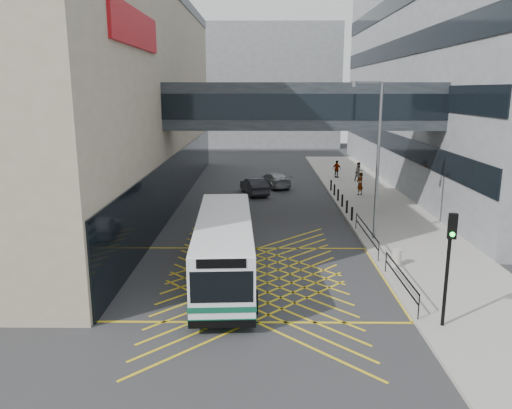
{
  "coord_description": "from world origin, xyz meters",
  "views": [
    {
      "loc": [
        0.24,
        -21.79,
        8.55
      ],
      "look_at": [
        0.0,
        4.0,
        2.6
      ],
      "focal_mm": 35.0,
      "sensor_mm": 36.0,
      "label": 1
    }
  ],
  "objects_px": {
    "pedestrian_a": "(360,184)",
    "pedestrian_c": "(337,169)",
    "car_white": "(211,226)",
    "litter_bin": "(397,257)",
    "bus": "(224,247)",
    "car_silver": "(274,179)",
    "traffic_light": "(449,254)",
    "street_lamp": "(375,152)",
    "car_dark": "(254,186)",
    "pedestrian_b": "(359,172)"
  },
  "relations": [
    {
      "from": "car_white",
      "to": "street_lamp",
      "type": "bearing_deg",
      "value": 179.66
    },
    {
      "from": "pedestrian_c",
      "to": "car_dark",
      "type": "bearing_deg",
      "value": 84.1
    },
    {
      "from": "car_white",
      "to": "traffic_light",
      "type": "xyz_separation_m",
      "value": [
        9.59,
        -11.91,
        2.32
      ]
    },
    {
      "from": "car_dark",
      "to": "pedestrian_c",
      "type": "relative_size",
      "value": 2.66
    },
    {
      "from": "street_lamp",
      "to": "pedestrian_b",
      "type": "xyz_separation_m",
      "value": [
        2.84,
        18.59,
        -4.15
      ]
    },
    {
      "from": "street_lamp",
      "to": "pedestrian_a",
      "type": "relative_size",
      "value": 4.81
    },
    {
      "from": "car_silver",
      "to": "pedestrian_a",
      "type": "bearing_deg",
      "value": 127.01
    },
    {
      "from": "car_silver",
      "to": "street_lamp",
      "type": "height_order",
      "value": "street_lamp"
    },
    {
      "from": "car_white",
      "to": "litter_bin",
      "type": "height_order",
      "value": "car_white"
    },
    {
      "from": "bus",
      "to": "car_silver",
      "type": "distance_m",
      "value": 22.72
    },
    {
      "from": "pedestrian_c",
      "to": "car_silver",
      "type": "bearing_deg",
      "value": 74.5
    },
    {
      "from": "car_silver",
      "to": "pedestrian_b",
      "type": "bearing_deg",
      "value": 173.24
    },
    {
      "from": "car_silver",
      "to": "pedestrian_b",
      "type": "relative_size",
      "value": 2.56
    },
    {
      "from": "street_lamp",
      "to": "pedestrian_c",
      "type": "relative_size",
      "value": 5.25
    },
    {
      "from": "bus",
      "to": "traffic_light",
      "type": "xyz_separation_m",
      "value": [
        8.26,
        -4.87,
        1.34
      ]
    },
    {
      "from": "car_white",
      "to": "bus",
      "type": "bearing_deg",
      "value": 105.78
    },
    {
      "from": "pedestrian_a",
      "to": "pedestrian_c",
      "type": "height_order",
      "value": "pedestrian_a"
    },
    {
      "from": "car_white",
      "to": "traffic_light",
      "type": "distance_m",
      "value": 15.47
    },
    {
      "from": "traffic_light",
      "to": "litter_bin",
      "type": "distance_m",
      "value": 6.91
    },
    {
      "from": "car_white",
      "to": "litter_bin",
      "type": "bearing_deg",
      "value": 155.67
    },
    {
      "from": "litter_bin",
      "to": "pedestrian_c",
      "type": "relative_size",
      "value": 0.49
    },
    {
      "from": "car_dark",
      "to": "pedestrian_b",
      "type": "height_order",
      "value": "pedestrian_b"
    },
    {
      "from": "pedestrian_b",
      "to": "pedestrian_c",
      "type": "relative_size",
      "value": 1.05
    },
    {
      "from": "bus",
      "to": "pedestrian_c",
      "type": "bearing_deg",
      "value": 68.12
    },
    {
      "from": "traffic_light",
      "to": "street_lamp",
      "type": "height_order",
      "value": "street_lamp"
    },
    {
      "from": "car_dark",
      "to": "pedestrian_a",
      "type": "relative_size",
      "value": 2.44
    },
    {
      "from": "bus",
      "to": "pedestrian_c",
      "type": "distance_m",
      "value": 28.07
    },
    {
      "from": "pedestrian_b",
      "to": "pedestrian_c",
      "type": "xyz_separation_m",
      "value": [
        -1.8,
        1.82,
        -0.04
      ]
    },
    {
      "from": "street_lamp",
      "to": "pedestrian_a",
      "type": "height_order",
      "value": "street_lamp"
    },
    {
      "from": "car_white",
      "to": "street_lamp",
      "type": "distance_m",
      "value": 10.44
    },
    {
      "from": "street_lamp",
      "to": "pedestrian_a",
      "type": "bearing_deg",
      "value": 60.79
    },
    {
      "from": "car_dark",
      "to": "traffic_light",
      "type": "relative_size",
      "value": 1.05
    },
    {
      "from": "car_dark",
      "to": "car_silver",
      "type": "distance_m",
      "value": 3.65
    },
    {
      "from": "traffic_light",
      "to": "car_silver",
      "type": "bearing_deg",
      "value": 111.67
    },
    {
      "from": "car_white",
      "to": "pedestrian_b",
      "type": "distance_m",
      "value": 21.5
    },
    {
      "from": "traffic_light",
      "to": "street_lamp",
      "type": "relative_size",
      "value": 0.48
    },
    {
      "from": "bus",
      "to": "pedestrian_b",
      "type": "xyz_separation_m",
      "value": [
        10.86,
        24.74,
        -0.56
      ]
    },
    {
      "from": "pedestrian_c",
      "to": "street_lamp",
      "type": "bearing_deg",
      "value": 128.82
    },
    {
      "from": "bus",
      "to": "litter_bin",
      "type": "xyz_separation_m",
      "value": [
        8.28,
        1.62,
        -1.03
      ]
    },
    {
      "from": "car_silver",
      "to": "traffic_light",
      "type": "bearing_deg",
      "value": 79.15
    },
    {
      "from": "bus",
      "to": "traffic_light",
      "type": "height_order",
      "value": "traffic_light"
    },
    {
      "from": "car_white",
      "to": "street_lamp",
      "type": "xyz_separation_m",
      "value": [
        9.35,
        -0.89,
        4.57
      ]
    },
    {
      "from": "car_silver",
      "to": "car_white",
      "type": "bearing_deg",
      "value": 52.94
    },
    {
      "from": "car_white",
      "to": "pedestrian_b",
      "type": "height_order",
      "value": "pedestrian_b"
    },
    {
      "from": "traffic_light",
      "to": "bus",
      "type": "bearing_deg",
      "value": 159.89
    },
    {
      "from": "litter_bin",
      "to": "pedestrian_c",
      "type": "height_order",
      "value": "pedestrian_c"
    },
    {
      "from": "street_lamp",
      "to": "pedestrian_a",
      "type": "distance_m",
      "value": 13.02
    },
    {
      "from": "bus",
      "to": "litter_bin",
      "type": "height_order",
      "value": "bus"
    },
    {
      "from": "pedestrian_c",
      "to": "litter_bin",
      "type": "bearing_deg",
      "value": 129.96
    },
    {
      "from": "car_silver",
      "to": "litter_bin",
      "type": "distance_m",
      "value": 21.62
    }
  ]
}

